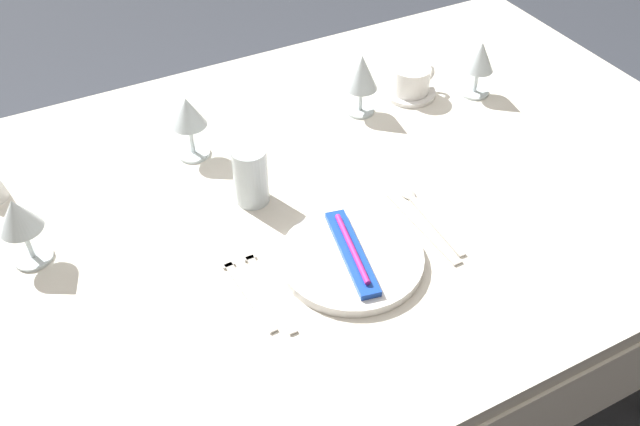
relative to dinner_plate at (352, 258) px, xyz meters
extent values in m
plane|color=#383D47|center=(0.01, 0.20, -0.75)|extent=(6.00, 6.00, 0.00)
cube|color=silver|center=(0.01, 0.20, -0.03)|extent=(1.80, 1.10, 0.04)
cube|color=silver|center=(0.01, 0.75, -0.14)|extent=(1.80, 0.01, 0.18)
cylinder|color=brown|center=(0.81, 0.65, -0.40)|extent=(0.07, 0.07, 0.70)
cylinder|color=white|center=(0.00, 0.00, 0.00)|extent=(0.25, 0.25, 0.02)
cube|color=blue|center=(0.00, 0.00, 0.02)|extent=(0.08, 0.21, 0.01)
cylinder|color=#CC268C|center=(0.00, 0.00, 0.03)|extent=(0.04, 0.17, 0.01)
cube|color=beige|center=(-0.16, 0.00, -0.01)|extent=(0.02, 0.19, 0.00)
cube|color=beige|center=(-0.16, 0.10, -0.01)|extent=(0.02, 0.04, 0.00)
cube|color=beige|center=(-0.19, 0.01, -0.01)|extent=(0.02, 0.17, 0.00)
cube|color=beige|center=(-0.20, 0.11, -0.01)|extent=(0.02, 0.04, 0.00)
cube|color=beige|center=(0.16, 0.00, -0.01)|extent=(0.02, 0.18, 0.00)
cube|color=beige|center=(0.16, 0.10, -0.01)|extent=(0.02, 0.06, 0.00)
cube|color=beige|center=(0.18, 0.01, -0.01)|extent=(0.02, 0.18, 0.00)
ellipsoid|color=beige|center=(0.19, 0.11, -0.01)|extent=(0.03, 0.04, 0.01)
cylinder|color=white|center=(0.39, 0.41, 0.00)|extent=(0.12, 0.12, 0.01)
cylinder|color=white|center=(0.39, 0.41, 0.03)|extent=(0.09, 0.09, 0.06)
torus|color=white|center=(0.43, 0.41, 0.03)|extent=(0.04, 0.01, 0.04)
cylinder|color=silver|center=(-0.14, 0.43, -0.01)|extent=(0.07, 0.07, 0.01)
cylinder|color=silver|center=(-0.14, 0.43, 0.03)|extent=(0.01, 0.01, 0.07)
cone|color=silver|center=(-0.14, 0.43, 0.10)|extent=(0.07, 0.07, 0.06)
cylinder|color=silver|center=(0.25, 0.40, -0.01)|extent=(0.06, 0.06, 0.01)
cylinder|color=silver|center=(0.25, 0.40, 0.03)|extent=(0.01, 0.01, 0.06)
cone|color=silver|center=(0.25, 0.40, 0.09)|extent=(0.07, 0.07, 0.08)
cylinder|color=silver|center=(0.53, 0.35, -0.01)|extent=(0.07, 0.07, 0.01)
cylinder|color=silver|center=(0.53, 0.35, 0.03)|extent=(0.01, 0.01, 0.06)
cone|color=silver|center=(0.53, 0.35, 0.09)|extent=(0.07, 0.07, 0.07)
cylinder|color=silver|center=(-0.50, 0.27, -0.01)|extent=(0.07, 0.07, 0.01)
cylinder|color=silver|center=(-0.50, 0.27, 0.03)|extent=(0.01, 0.01, 0.07)
cone|color=silver|center=(-0.50, 0.27, 0.10)|extent=(0.08, 0.08, 0.06)
cylinder|color=silver|center=(-0.09, 0.24, 0.05)|extent=(0.07, 0.07, 0.12)
cylinder|color=#C68C1E|center=(-0.09, 0.24, 0.02)|extent=(0.06, 0.06, 0.06)
camera|label=1|loc=(-0.43, -0.71, 0.86)|focal=38.34mm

